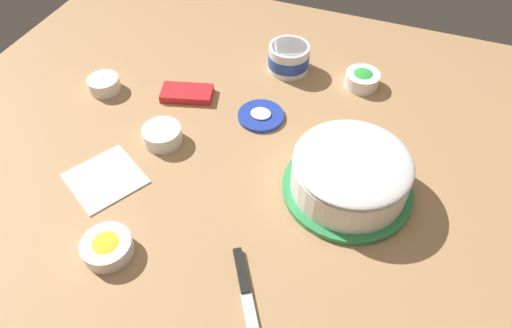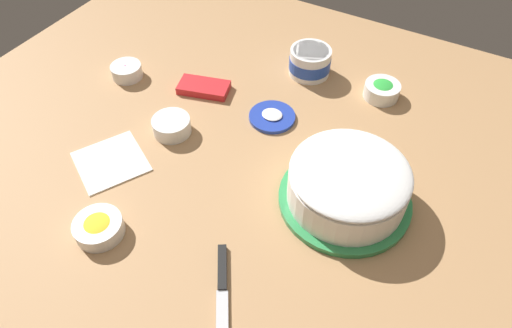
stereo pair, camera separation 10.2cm
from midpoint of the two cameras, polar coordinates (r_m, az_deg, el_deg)
The scene contains 11 objects.
ground_plane at distance 1.07m, azimuth -2.80°, elevation 0.26°, with size 1.54×1.54×0.00m, color tan.
frosted_cake at distance 0.98m, azimuth 14.28°, elevation -2.78°, with size 0.29×0.29×0.11m.
frosting_tub at distance 1.31m, azimuth 9.02°, elevation 12.43°, with size 0.12×0.12×0.08m.
frosting_tub_lid at distance 1.18m, azimuth 4.51°, elevation 5.79°, with size 0.12×0.12×0.02m.
spreading_knife at distance 0.88m, azimuth -0.81°, elevation -15.74°, with size 0.14×0.21×0.01m.
sprinkle_bowl_green at distance 1.29m, azimuth 17.67°, elevation 8.72°, with size 0.09×0.09×0.04m.
sprinkle_bowl_blue at distance 1.14m, azimuth -7.98°, elevation 4.65°, with size 0.09×0.09×0.04m.
sprinkle_bowl_pink at distance 1.33m, azimuth -13.72°, elevation 11.16°, with size 0.08×0.08×0.04m.
sprinkle_bowl_yellow at distance 0.97m, azimuth -16.22°, elevation -7.74°, with size 0.10×0.10×0.04m.
candy_box_lower at distance 1.26m, azimuth -4.20°, elevation 9.38°, with size 0.14×0.07×0.02m, color red.
paper_napkin at distance 1.11m, azimuth -15.19°, elevation 0.21°, with size 0.15×0.15×0.01m, color white.
Camera 2 is at (-0.44, 0.58, 0.80)m, focal length 32.09 mm.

